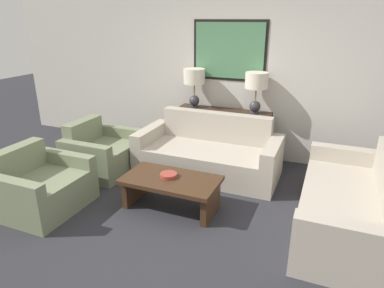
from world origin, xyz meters
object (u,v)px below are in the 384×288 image
couch_by_side (352,206)px  armchair_near_back_wall (102,153)px  console_table (223,134)px  table_lamp_right (256,85)px  coffee_table (171,186)px  couch_by_back_wall (209,155)px  table_lamp_left (194,80)px  decorative_bowl (169,175)px  armchair_near_camera (42,187)px

couch_by_side → armchair_near_back_wall: 3.44m
armchair_near_back_wall → console_table: bearing=38.6°
table_lamp_right → armchair_near_back_wall: (-2.01, -1.20, -0.97)m
table_lamp_right → coffee_table: 2.11m
table_lamp_right → couch_by_side: size_ratio=0.30×
couch_by_back_wall → console_table: bearing=90.0°
couch_by_back_wall → couch_by_side: 2.08m
coffee_table → table_lamp_left: bearing=103.6°
table_lamp_left → table_lamp_right: same height
table_lamp_left → coffee_table: bearing=-76.4°
console_table → coffee_table: (-0.07, -1.80, -0.11)m
armchair_near_back_wall → table_lamp_right: bearing=30.9°
table_lamp_right → decorative_bowl: 2.05m
table_lamp_left → decorative_bowl: table_lamp_left is taller
armchair_near_camera → table_lamp_right: bearing=49.9°
coffee_table → decorative_bowl: decorative_bowl is taller
table_lamp_right → console_table: bearing=180.0°
table_lamp_left → decorative_bowl: (0.39, -1.77, -0.82)m
table_lamp_left → couch_by_back_wall: (0.50, -0.66, -0.96)m
coffee_table → couch_by_back_wall: bearing=86.5°
armchair_near_back_wall → table_lamp_left: bearing=50.1°
console_table → armchair_near_camera: 2.83m
table_lamp_right → armchair_near_camera: (-2.01, -2.39, -0.97)m
table_lamp_left → coffee_table: size_ratio=0.55×
console_table → couch_by_back_wall: 0.67m
table_lamp_right → armchair_near_back_wall: bearing=-149.1°
table_lamp_right → couch_by_side: (1.42, -1.45, -0.96)m
decorative_bowl → table_lamp_right: bearing=70.9°
armchair_near_back_wall → couch_by_side: bearing=-4.0°
table_lamp_right → couch_by_back_wall: bearing=-127.2°
console_table → table_lamp_right: bearing=-0.0°
console_table → armchair_near_back_wall: (-1.51, -1.20, -0.13)m
table_lamp_left → armchair_near_back_wall: (-1.01, -1.20, -0.97)m
table_lamp_left → coffee_table: table_lamp_left is taller
table_lamp_left → decorative_bowl: bearing=-77.5°
armchair_near_camera → console_table: bearing=57.7°
armchair_near_back_wall → decorative_bowl: bearing=-22.1°
couch_by_side → coffee_table: 2.02m
armchair_near_camera → couch_by_side: bearing=15.3°
console_table → armchair_near_back_wall: console_table is taller
couch_by_side → decorative_bowl: 2.06m
table_lamp_left → armchair_near_camera: table_lamp_left is taller
console_table → couch_by_back_wall: couch_by_back_wall is taller
table_lamp_right → decorative_bowl: size_ratio=3.02×
console_table → decorative_bowl: (-0.11, -1.77, 0.02)m
table_lamp_left → table_lamp_right: bearing=0.0°
table_lamp_left → decorative_bowl: 1.99m
table_lamp_right → couch_by_side: bearing=-45.5°
couch_by_back_wall → armchair_near_back_wall: couch_by_back_wall is taller
armchair_near_back_wall → couch_by_back_wall: bearing=19.7°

